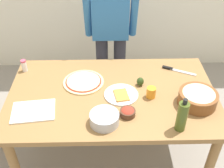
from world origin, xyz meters
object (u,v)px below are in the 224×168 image
at_px(dining_table, 112,102).
at_px(mixing_bowl_steel, 104,119).
at_px(person_cook, 111,28).
at_px(avocado, 140,81).
at_px(chef_knife, 175,70).
at_px(salt_shaker, 24,66).
at_px(popcorn_bowl, 198,97).
at_px(plate_with_slice, 121,95).
at_px(small_sauce_bowl, 128,112).
at_px(cutting_board_white, 33,111).
at_px(olive_oil_bottle, 182,116).
at_px(cup_orange, 151,92).
at_px(pizza_raw_on_board, 84,82).

xyz_separation_m(dining_table, mixing_bowl_steel, (-0.06, -0.32, 0.13)).
xyz_separation_m(dining_table, person_cook, (0.00, 0.76, 0.27)).
bearing_deg(avocado, person_cook, 108.49).
height_order(dining_table, chef_knife, chef_knife).
bearing_deg(salt_shaker, dining_table, -23.29).
bearing_deg(avocado, salt_shaker, 167.10).
distance_m(popcorn_bowl, salt_shaker, 1.43).
xyz_separation_m(salt_shaker, chef_knife, (1.28, -0.02, -0.05)).
distance_m(plate_with_slice, small_sauce_bowl, 0.22).
bearing_deg(avocado, cutting_board_white, -159.73).
distance_m(plate_with_slice, chef_knife, 0.57).
bearing_deg(cutting_board_white, dining_table, 19.04).
distance_m(olive_oil_bottle, cup_orange, 0.37).
distance_m(person_cook, avocado, 0.71).
bearing_deg(cutting_board_white, plate_with_slice, 14.58).
bearing_deg(small_sauce_bowl, popcorn_bowl, 12.00).
height_order(person_cook, cup_orange, person_cook).
bearing_deg(popcorn_bowl, person_cook, 124.52).
xyz_separation_m(plate_with_slice, popcorn_bowl, (0.55, -0.10, 0.05)).
distance_m(chef_knife, avocado, 0.38).
bearing_deg(cup_orange, popcorn_bowl, -14.47).
bearing_deg(pizza_raw_on_board, olive_oil_bottle, -37.75).
relative_size(person_cook, cutting_board_white, 5.40).
bearing_deg(avocado, mixing_bowl_steel, -124.57).
relative_size(mixing_bowl_steel, cup_orange, 2.35).
bearing_deg(pizza_raw_on_board, person_cook, 69.42).
relative_size(popcorn_bowl, salt_shaker, 2.64).
distance_m(pizza_raw_on_board, salt_shaker, 0.54).
bearing_deg(chef_knife, pizza_raw_on_board, -168.66).
bearing_deg(mixing_bowl_steel, popcorn_bowl, 14.97).
relative_size(olive_oil_bottle, salt_shaker, 2.42).
distance_m(person_cook, small_sauce_bowl, 1.02).
relative_size(pizza_raw_on_board, plate_with_slice, 1.26).
xyz_separation_m(mixing_bowl_steel, olive_oil_bottle, (0.50, -0.06, 0.07)).
relative_size(plate_with_slice, mixing_bowl_steel, 1.30).
height_order(dining_table, olive_oil_bottle, olive_oil_bottle).
bearing_deg(small_sauce_bowl, olive_oil_bottle, -21.80).
xyz_separation_m(popcorn_bowl, small_sauce_bowl, (-0.52, -0.11, -0.03)).
bearing_deg(mixing_bowl_steel, plate_with_slice, 65.91).
bearing_deg(dining_table, small_sauce_bowl, -67.30).
bearing_deg(person_cook, dining_table, -90.32).
bearing_deg(pizza_raw_on_board, dining_table, -31.13).
relative_size(popcorn_bowl, small_sauce_bowl, 2.55).
relative_size(pizza_raw_on_board, cup_orange, 3.86).
relative_size(popcorn_bowl, cutting_board_white, 0.93).
distance_m(dining_table, chef_knife, 0.62).
height_order(mixing_bowl_steel, olive_oil_bottle, olive_oil_bottle).
relative_size(person_cook, olive_oil_bottle, 6.33).
distance_m(pizza_raw_on_board, avocado, 0.46).
bearing_deg(popcorn_bowl, cup_orange, 165.53).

